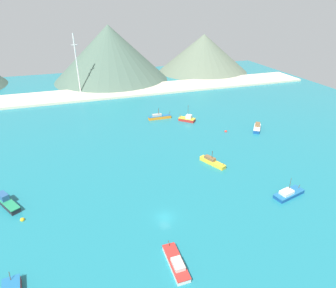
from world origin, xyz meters
TOP-DOWN VIEW (x-y plane):
  - ground at (0.00, 30.00)m, footprint 260.00×280.00m
  - fishing_boat_0 at (-37.30, 17.44)m, footprint 7.55×10.36m
  - fishing_boat_1 at (22.25, 19.72)m, footprint 5.73×9.48m
  - fishing_boat_2 at (34.30, -2.18)m, footprint 9.63×5.10m
  - fishing_boat_3 at (17.56, 62.88)m, footprint 10.30×1.91m
  - fishing_boat_4 at (28.40, 56.57)m, footprint 7.22×6.93m
  - fishing_boat_5 at (51.54, 38.58)m, footprint 6.72×7.72m
  - fishing_boat_6 at (-2.27, -14.44)m, footprint 2.76×9.67m
  - buoy_0 at (38.74, 40.93)m, footprint 1.04×1.04m
  - buoy_1 at (-32.88, 9.75)m, footprint 1.04×1.04m
  - beach_strip at (0.00, 108.71)m, footprint 247.00×22.48m
  - hill_central at (8.44, 140.22)m, footprint 72.69×72.69m
  - hill_east at (75.49, 144.63)m, footprint 63.72×63.72m
  - radio_tower at (-13.13, 113.06)m, footprint 3.20×2.56m

SIDE VIEW (x-z plane):
  - ground at x=0.00m, z-range -0.50..0.00m
  - buoy_1 at x=-32.88m, z-range -0.34..0.70m
  - buoy_0 at x=38.74m, z-range -0.34..0.70m
  - beach_strip at x=0.00m, z-range 0.00..1.20m
  - fishing_boat_2 at x=34.30m, z-range -2.10..3.57m
  - fishing_boat_6 at x=-2.27m, z-range -0.40..1.88m
  - fishing_boat_1 at x=22.25m, z-range -1.51..3.20m
  - fishing_boat_3 at x=17.56m, z-range -1.52..3.38m
  - fishing_boat_5 at x=51.54m, z-range -0.43..2.43m
  - fishing_boat_4 at x=28.40m, z-range -2.66..4.69m
  - fishing_boat_0 at x=-37.30m, z-range -0.47..2.55m
  - hill_east at x=75.49m, z-range 0.00..25.68m
  - radio_tower at x=-13.13m, z-range 0.32..32.33m
  - hill_central at x=8.44m, z-range 0.00..33.76m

